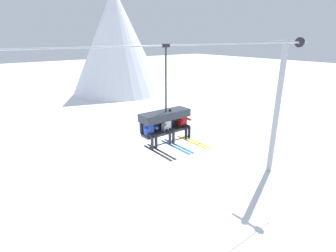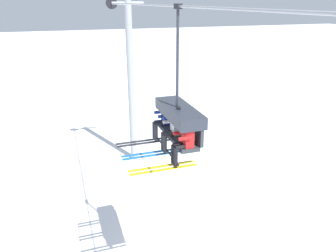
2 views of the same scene
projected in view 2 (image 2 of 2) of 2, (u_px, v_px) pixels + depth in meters
name	position (u px, v px, depth m)	size (l,w,h in m)	color
lift_tower_near	(131.00, 82.00, 17.63)	(0.36, 1.88, 8.84)	#9EA3A8
lift_cable	(180.00, 6.00, 7.48)	(21.19, 0.05, 0.05)	#9EA3A8
chairlift_chair	(179.00, 116.00, 8.57)	(2.09, 0.74, 3.66)	#33383D
skier_blue	(162.00, 119.00, 9.36)	(0.46, 1.70, 1.23)	#2847B7
skier_white	(172.00, 128.00, 8.62)	(0.48, 1.70, 1.34)	silver
skier_red	(183.00, 141.00, 7.89)	(0.46, 1.70, 1.23)	red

